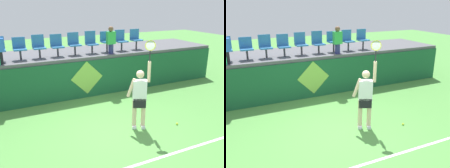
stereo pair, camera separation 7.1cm
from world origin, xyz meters
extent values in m
plane|color=#519342|center=(0.00, 0.00, 0.00)|extent=(40.00, 40.00, 0.00)
cube|color=#195633|center=(0.00, 2.99, 0.72)|extent=(12.64, 0.20, 1.43)
cube|color=#56565B|center=(0.00, 4.22, 1.49)|extent=(12.64, 2.56, 0.12)
cube|color=white|center=(0.00, -1.53, 0.00)|extent=(11.38, 0.08, 0.01)
cube|color=white|center=(0.58, 0.03, 0.04)|extent=(0.22, 0.29, 0.08)
cube|color=white|center=(0.81, -0.08, 0.04)|extent=(0.22, 0.29, 0.08)
cylinder|color=beige|center=(0.58, 0.03, 0.44)|extent=(0.13, 0.13, 0.88)
cylinder|color=beige|center=(0.81, -0.08, 0.44)|extent=(0.13, 0.13, 0.88)
cube|color=black|center=(0.69, -0.02, 0.80)|extent=(0.42, 0.35, 0.28)
cube|color=white|center=(0.69, -0.02, 1.17)|extent=(0.44, 0.36, 0.58)
sphere|color=beige|center=(0.69, -0.02, 1.63)|extent=(0.22, 0.22, 0.22)
cylinder|color=beige|center=(0.48, 0.08, 1.24)|extent=(0.27, 0.19, 0.55)
cylinder|color=beige|center=(0.91, -0.13, 1.70)|extent=(0.09, 0.09, 0.58)
cylinder|color=black|center=(0.91, -0.13, 2.14)|extent=(0.03, 0.03, 0.30)
torus|color=gold|center=(0.91, -0.13, 2.42)|extent=(0.27, 0.14, 0.28)
ellipsoid|color=silver|center=(0.91, -0.13, 2.42)|extent=(0.22, 0.11, 0.24)
sphere|color=#D1E533|center=(1.83, -0.39, 0.03)|extent=(0.07, 0.07, 0.07)
cylinder|color=#26B272|center=(-2.74, 3.06, 1.69)|extent=(0.07, 0.07, 0.27)
cylinder|color=#38383D|center=(-2.70, 3.59, 1.73)|extent=(0.07, 0.07, 0.36)
cylinder|color=#38383D|center=(-2.02, 3.59, 1.73)|extent=(0.07, 0.07, 0.35)
cube|color=#2D70B2|center=(-2.02, 3.59, 1.93)|extent=(0.44, 0.42, 0.05)
cube|color=#2D70B2|center=(-2.02, 3.78, 2.15)|extent=(0.44, 0.04, 0.38)
cylinder|color=#38383D|center=(-1.35, 3.59, 1.73)|extent=(0.07, 0.07, 0.35)
cube|color=#2D70B2|center=(-1.35, 3.59, 1.92)|extent=(0.44, 0.42, 0.05)
cube|color=#2D70B2|center=(-1.35, 3.78, 2.17)|extent=(0.44, 0.04, 0.44)
cylinder|color=#38383D|center=(-0.69, 3.59, 1.72)|extent=(0.07, 0.07, 0.34)
cube|color=#2D70B2|center=(-0.69, 3.59, 1.91)|extent=(0.44, 0.42, 0.05)
cube|color=#2D70B2|center=(-0.69, 3.78, 2.15)|extent=(0.44, 0.04, 0.43)
cylinder|color=#38383D|center=(-0.02, 3.59, 1.73)|extent=(0.07, 0.07, 0.36)
cube|color=#2D70B2|center=(-0.02, 3.59, 1.93)|extent=(0.44, 0.42, 0.05)
cube|color=#2D70B2|center=(-0.02, 3.78, 2.18)|extent=(0.44, 0.04, 0.44)
cylinder|color=#38383D|center=(0.69, 3.59, 1.72)|extent=(0.07, 0.07, 0.34)
cube|color=#2D70B2|center=(0.69, 3.59, 1.91)|extent=(0.44, 0.42, 0.05)
cube|color=#2D70B2|center=(0.69, 3.78, 2.18)|extent=(0.44, 0.04, 0.48)
cylinder|color=#38383D|center=(1.34, 3.59, 1.75)|extent=(0.07, 0.07, 0.39)
cube|color=#2D70B2|center=(1.34, 3.59, 1.97)|extent=(0.44, 0.42, 0.05)
cube|color=#2D70B2|center=(1.34, 3.78, 2.18)|extent=(0.44, 0.04, 0.38)
cylinder|color=#38383D|center=(2.01, 3.59, 1.73)|extent=(0.07, 0.07, 0.36)
cube|color=#2D70B2|center=(2.01, 3.59, 1.94)|extent=(0.44, 0.42, 0.05)
cube|color=#2D70B2|center=(2.01, 3.78, 2.18)|extent=(0.44, 0.04, 0.44)
cylinder|color=#38383D|center=(2.73, 3.59, 1.74)|extent=(0.07, 0.07, 0.38)
cube|color=#2D70B2|center=(2.73, 3.59, 1.95)|extent=(0.44, 0.42, 0.05)
cube|color=#2D70B2|center=(2.73, 3.78, 2.19)|extent=(0.44, 0.04, 0.43)
cylinder|color=navy|center=(1.34, 3.21, 1.74)|extent=(0.20, 0.20, 0.38)
cube|color=green|center=(1.34, 3.21, 2.18)|extent=(0.34, 0.20, 0.48)
sphere|color=brown|center=(1.34, 3.21, 2.52)|extent=(0.20, 0.20, 0.20)
cylinder|color=black|center=(-2.70, 3.22, 1.76)|extent=(0.20, 0.20, 0.41)
cube|color=#195633|center=(0.19, 2.89, 0.00)|extent=(0.90, 0.01, 0.00)
plane|color=#8CC64C|center=(0.19, 2.88, 0.79)|extent=(1.27, 0.00, 1.27)
camera|label=1|loc=(-2.82, -5.55, 3.54)|focal=39.61mm
camera|label=2|loc=(-2.76, -5.58, 3.54)|focal=39.61mm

